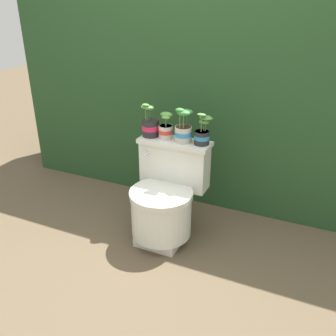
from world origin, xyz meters
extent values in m
plane|color=brown|center=(0.00, 0.00, 0.00)|extent=(12.00, 12.00, 0.00)
cube|color=#234723|center=(0.00, 1.03, 0.87)|extent=(3.27, 0.85, 1.74)
cube|color=silver|center=(-0.01, -0.01, 0.03)|extent=(0.30, 0.31, 0.07)
cylinder|color=silver|center=(-0.01, -0.01, 0.21)|extent=(0.42, 0.42, 0.29)
cylinder|color=silver|center=(-0.01, -0.01, 0.38)|extent=(0.44, 0.44, 0.04)
cube|color=silver|center=(-0.01, 0.21, 0.50)|extent=(0.49, 0.16, 0.32)
cube|color=silver|center=(-0.01, 0.21, 0.67)|extent=(0.51, 0.18, 0.03)
cylinder|color=silver|center=(-0.18, 0.10, 0.60)|extent=(0.02, 0.05, 0.02)
cylinder|color=#262628|center=(-0.20, 0.22, 0.75)|extent=(0.12, 0.12, 0.12)
cylinder|color=#D1234C|center=(-0.20, 0.22, 0.75)|extent=(0.12, 0.12, 0.04)
cylinder|color=#332319|center=(-0.20, 0.22, 0.80)|extent=(0.11, 0.11, 0.01)
cylinder|color=#4C753D|center=(-0.21, 0.24, 0.84)|extent=(0.01, 0.01, 0.07)
ellipsoid|color=#569342|center=(-0.21, 0.24, 0.88)|extent=(0.05, 0.04, 0.02)
cylinder|color=#4C753D|center=(-0.22, 0.21, 0.85)|extent=(0.01, 0.01, 0.09)
ellipsoid|color=#569342|center=(-0.22, 0.21, 0.90)|extent=(0.10, 0.07, 0.03)
cylinder|color=#4C753D|center=(-0.22, 0.19, 0.86)|extent=(0.01, 0.01, 0.11)
ellipsoid|color=#569342|center=(-0.22, 0.19, 0.92)|extent=(0.05, 0.04, 0.02)
cylinder|color=beige|center=(-0.09, 0.22, 0.73)|extent=(0.10, 0.10, 0.09)
cylinder|color=red|center=(-0.09, 0.22, 0.74)|extent=(0.10, 0.10, 0.03)
cylinder|color=#332319|center=(-0.09, 0.22, 0.78)|extent=(0.09, 0.09, 0.01)
cylinder|color=#4C753D|center=(-0.09, 0.24, 0.81)|extent=(0.01, 0.01, 0.07)
ellipsoid|color=#569342|center=(-0.09, 0.24, 0.86)|extent=(0.09, 0.06, 0.04)
cylinder|color=#4C753D|center=(-0.08, 0.20, 0.81)|extent=(0.01, 0.01, 0.06)
ellipsoid|color=#569342|center=(-0.08, 0.20, 0.85)|extent=(0.06, 0.04, 0.02)
cylinder|color=beige|center=(0.05, 0.21, 0.74)|extent=(0.12, 0.12, 0.11)
cylinder|color=#2D84BC|center=(0.05, 0.21, 0.75)|extent=(0.12, 0.12, 0.03)
cylinder|color=#332319|center=(0.05, 0.21, 0.79)|extent=(0.11, 0.11, 0.01)
cylinder|color=#4C753D|center=(0.06, 0.26, 0.84)|extent=(0.01, 0.01, 0.08)
ellipsoid|color=#387F38|center=(0.06, 0.26, 0.89)|extent=(0.09, 0.06, 0.03)
cylinder|color=#4C753D|center=(0.04, 0.18, 0.85)|extent=(0.01, 0.01, 0.11)
ellipsoid|color=#387F38|center=(0.04, 0.18, 0.92)|extent=(0.06, 0.05, 0.03)
cylinder|color=#4C753D|center=(0.06, 0.18, 0.84)|extent=(0.01, 0.01, 0.09)
ellipsoid|color=#387F38|center=(0.06, 0.18, 0.90)|extent=(0.09, 0.07, 0.04)
cylinder|color=#262628|center=(0.18, 0.22, 0.73)|extent=(0.10, 0.10, 0.09)
cylinder|color=#2D84BC|center=(0.18, 0.22, 0.74)|extent=(0.11, 0.11, 0.03)
cylinder|color=#332319|center=(0.18, 0.22, 0.77)|extent=(0.09, 0.09, 0.01)
cylinder|color=#4C753D|center=(0.18, 0.21, 0.84)|extent=(0.01, 0.01, 0.11)
ellipsoid|color=#569342|center=(0.18, 0.21, 0.90)|extent=(0.06, 0.04, 0.02)
cylinder|color=#4C753D|center=(0.19, 0.24, 0.81)|extent=(0.01, 0.01, 0.05)
ellipsoid|color=#569342|center=(0.19, 0.24, 0.84)|extent=(0.07, 0.05, 0.03)
cylinder|color=#4C753D|center=(0.20, 0.24, 0.82)|extent=(0.01, 0.01, 0.08)
ellipsoid|color=#569342|center=(0.20, 0.24, 0.87)|extent=(0.09, 0.06, 0.03)
camera|label=1|loc=(0.94, -2.02, 1.62)|focal=40.00mm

